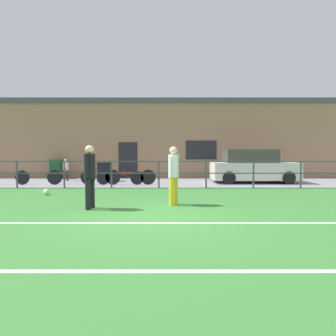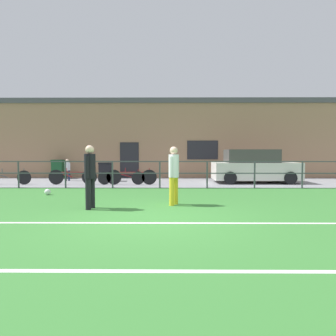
{
  "view_description": "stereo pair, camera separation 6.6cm",
  "coord_description": "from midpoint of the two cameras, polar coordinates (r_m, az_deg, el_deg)",
  "views": [
    {
      "loc": [
        0.39,
        -6.75,
        1.51
      ],
      "look_at": [
        0.37,
        3.84,
        0.96
      ],
      "focal_mm": 32.4,
      "sensor_mm": 36.0,
      "label": 1
    },
    {
      "loc": [
        0.45,
        -6.75,
        1.51
      ],
      "look_at": [
        0.37,
        3.84,
        0.96
      ],
      "focal_mm": 32.4,
      "sensor_mm": 36.0,
      "label": 2
    }
  ],
  "objects": [
    {
      "name": "field_line_touchline",
      "position": [
        6.59,
        -3.6,
        -10.29
      ],
      "size": [
        36.0,
        0.11,
        0.0
      ],
      "primitive_type": "cube",
      "color": "white",
      "rests_on": "ground"
    },
    {
      "name": "trash_bin_1",
      "position": [
        16.07,
        -11.91,
        -0.68
      ],
      "size": [
        0.65,
        0.55,
        0.97
      ],
      "color": "black",
      "rests_on": "pavement_strip"
    },
    {
      "name": "bicycle_parked_1",
      "position": [
        14.11,
        -7.11,
        -1.66
      ],
      "size": [
        2.33,
        0.04,
        0.78
      ],
      "color": "black",
      "rests_on": "pavement_strip"
    },
    {
      "name": "perimeter_fence",
      "position": [
        12.78,
        -1.76,
        -0.47
      ],
      "size": [
        36.07,
        0.07,
        1.15
      ],
      "color": "#474C51",
      "rests_on": "ground"
    },
    {
      "name": "bicycle_parked_4",
      "position": [
        14.18,
        -9.02,
        -1.82
      ],
      "size": [
        2.18,
        0.04,
        0.71
      ],
      "color": "black",
      "rests_on": "pavement_strip"
    },
    {
      "name": "ground",
      "position": [
        6.94,
        -3.41,
        -9.79
      ],
      "size": [
        60.0,
        44.0,
        0.04
      ],
      "primitive_type": "cube",
      "color": "#387A33"
    },
    {
      "name": "field_line_hash",
      "position": [
        4.08,
        -6.14,
        -18.74
      ],
      "size": [
        36.0,
        0.11,
        0.0
      ],
      "primitive_type": "cube",
      "color": "white",
      "rests_on": "ground"
    },
    {
      "name": "player_striker",
      "position": [
        8.67,
        0.95,
        -0.74
      ],
      "size": [
        0.29,
        0.42,
        1.68
      ],
      "rotation": [
        0.0,
        0.0,
        4.26
      ],
      "color": "gold",
      "rests_on": "ground"
    },
    {
      "name": "trash_bin_0",
      "position": [
        18.41,
        -20.25,
        -0.19
      ],
      "size": [
        0.64,
        0.54,
        1.07
      ],
      "color": "#194C28",
      "rests_on": "pavement_strip"
    },
    {
      "name": "clubhouse_facade",
      "position": [
        18.98,
        -1.15,
        5.49
      ],
      "size": [
        28.0,
        2.56,
        4.69
      ],
      "color": "#A37A5B",
      "rests_on": "ground"
    },
    {
      "name": "bicycle_parked_3",
      "position": [
        14.71,
        -17.74,
        -1.6
      ],
      "size": [
        2.24,
        0.04,
        0.78
      ],
      "color": "black",
      "rests_on": "pavement_strip"
    },
    {
      "name": "spectator_child",
      "position": [
        16.75,
        -18.65,
        -0.08
      ],
      "size": [
        0.31,
        0.2,
        1.15
      ],
      "rotation": [
        0.0,
        0.0,
        3.06
      ],
      "color": "#232D4C",
      "rests_on": "pavement_strip"
    },
    {
      "name": "parked_car_red",
      "position": [
        15.51,
        15.64,
        0.18
      ],
      "size": [
        4.1,
        1.92,
        1.63
      ],
      "color": "silver",
      "rests_on": "pavement_strip"
    },
    {
      "name": "soccer_ball_spare",
      "position": [
        11.61,
        -21.93,
        -4.21
      ],
      "size": [
        0.21,
        0.21,
        0.21
      ],
      "primitive_type": "sphere",
      "color": "white",
      "rests_on": "ground"
    },
    {
      "name": "player_goalkeeper",
      "position": [
        8.32,
        -14.6,
        -0.9
      ],
      "size": [
        0.3,
        0.46,
        1.7
      ],
      "rotation": [
        0.0,
        0.0,
        1.41
      ],
      "color": "black",
      "rests_on": "ground"
    },
    {
      "name": "pavement_strip",
      "position": [
        15.33,
        -1.45,
        -2.67
      ],
      "size": [
        48.0,
        5.0,
        0.02
      ],
      "primitive_type": "cube",
      "color": "gray",
      "rests_on": "ground"
    },
    {
      "name": "bicycle_parked_0",
      "position": [
        15.89,
        -28.15,
        -1.54
      ],
      "size": [
        2.16,
        0.04,
        0.75
      ],
      "color": "black",
      "rests_on": "pavement_strip"
    }
  ]
}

